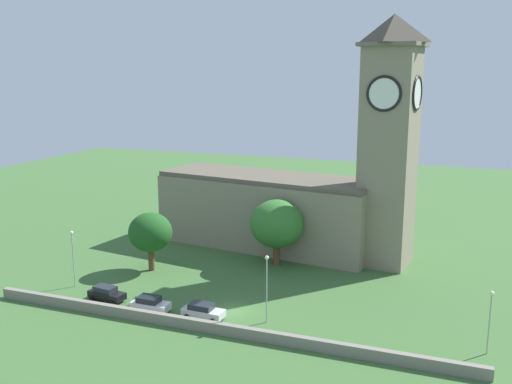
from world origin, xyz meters
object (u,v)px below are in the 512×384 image
car_black (106,293)px  tree_churchyard (277,224)px  car_white (150,304)px  church (298,194)px  streetlamp_central (490,312)px  tree_by_tower (150,232)px  car_silver (203,311)px  streetlamp_west_mid (267,279)px  streetlamp_west_end (73,250)px

car_black → tree_churchyard: (14.89, 19.43, 5.05)m
car_white → car_black: bearing=171.1°
car_black → car_white: car_white is taller
church → streetlamp_central: bearing=-43.7°
tree_by_tower → tree_churchyard: 17.44m
car_white → streetlamp_central: streetlamp_central is taller
car_silver → streetlamp_central: size_ratio=0.74×
church → car_silver: (-2.58, -27.80, -7.89)m
church → car_black: bearing=-119.8°
car_white → car_silver: car_white is taller
streetlamp_west_mid → streetlamp_central: streetlamp_west_mid is taller
car_white → streetlamp_west_end: size_ratio=0.60×
car_white → tree_by_tower: tree_by_tower is taller
car_black → car_white: (6.59, -1.03, 0.03)m
car_white → car_silver: (6.39, 0.45, -0.04)m
streetlamp_central → car_silver: bearing=-175.6°
car_black → tree_churchyard: bearing=52.5°
car_silver → tree_by_tower: 18.44m
streetlamp_west_end → tree_by_tower: bearing=56.1°
car_black → streetlamp_west_end: 7.91m
church → car_silver: bearing=-95.3°
streetlamp_west_mid → tree_churchyard: (-5.05, 18.55, 0.91)m
car_white → tree_by_tower: size_ratio=0.54×
car_black → car_silver: bearing=-2.6°
church → tree_churchyard: 8.31m
car_black → tree_by_tower: 12.08m
car_white → streetlamp_west_mid: size_ratio=0.58×
car_silver → streetlamp_west_end: (-19.39, 2.96, 3.99)m
car_black → streetlamp_west_mid: 20.38m
car_black → car_silver: 12.99m
streetlamp_west_mid → tree_churchyard: 19.24m
car_silver → car_white: bearing=-176.0°
car_white → tree_by_tower: 14.81m
car_silver → streetlamp_central: streetlamp_central is taller
car_white → car_silver: 6.40m
streetlamp_central → tree_by_tower: (-42.76, 9.55, 1.01)m
streetlamp_west_end → tree_churchyard: bearing=38.7°
car_white → tree_churchyard: (8.30, 20.46, 5.03)m
car_black → streetlamp_west_mid: size_ratio=0.63×
car_black → car_silver: size_ratio=1.01×
car_white → streetlamp_central: (35.69, 2.68, 3.45)m
car_white → tree_by_tower: (-7.06, 12.23, 4.46)m
car_black → streetlamp_west_mid: bearing=2.5°
car_white → tree_by_tower: bearing=120.0°
tree_by_tower → tree_churchyard: (15.36, 8.23, 0.56)m
streetlamp_west_end → tree_by_tower: size_ratio=0.91×
church → streetlamp_west_end: size_ratio=5.49×
church → tree_churchyard: size_ratio=4.31×
streetlamp_west_mid → streetlamp_central: (22.35, 0.76, -0.67)m
church → car_black: size_ratio=8.39×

